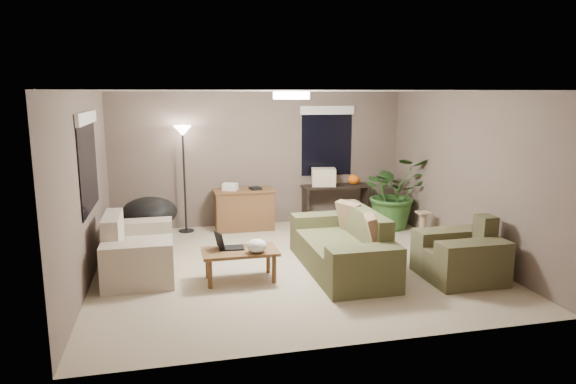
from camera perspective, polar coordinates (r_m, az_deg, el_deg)
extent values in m
plane|color=tan|center=(7.58, 0.35, -8.10)|extent=(5.50, 5.50, 0.00)
plane|color=white|center=(7.16, 0.37, 11.16)|extent=(5.50, 5.50, 0.00)
plane|color=#68584D|center=(9.69, -3.10, 3.68)|extent=(5.50, 0.00, 5.50)
plane|color=#68584D|center=(4.92, 7.18, -3.53)|extent=(5.50, 0.00, 5.50)
plane|color=#68584D|center=(7.15, -21.60, 0.32)|extent=(0.00, 5.00, 5.00)
plane|color=#68584D|center=(8.34, 19.07, 1.91)|extent=(0.00, 5.00, 5.00)
cube|color=#484A2C|center=(7.37, 5.85, -7.00)|extent=(0.95, 1.48, 0.42)
cube|color=brown|center=(7.37, 8.60, -3.61)|extent=(0.22, 1.48, 0.43)
cube|color=#4E5030|center=(6.52, 8.51, -8.64)|extent=(0.95, 0.36, 0.60)
cube|color=#4B4C2E|center=(8.18, 3.77, -4.48)|extent=(0.95, 0.36, 0.60)
cube|color=#8C7251|center=(6.94, 9.47, -4.43)|extent=(0.34, 0.49, 0.47)
cube|color=#8C7251|center=(7.75, 6.93, -2.73)|extent=(0.39, 0.50, 0.47)
cube|color=beige|center=(7.49, -16.09, -7.08)|extent=(0.90, 0.88, 0.42)
cube|color=beige|center=(7.40, -18.90, -4.04)|extent=(0.22, 0.88, 0.43)
cube|color=beige|center=(6.87, -16.37, -7.94)|extent=(0.90, 0.36, 0.60)
cube|color=beige|center=(8.06, -15.92, -5.13)|extent=(0.90, 0.36, 0.60)
cube|color=brown|center=(7.37, 18.47, -7.53)|extent=(0.95, 0.28, 0.42)
cube|color=#47442A|center=(7.44, 21.07, -4.10)|extent=(0.22, 0.28, 0.43)
cube|color=brown|center=(7.08, 19.87, -7.59)|extent=(0.95, 0.36, 0.60)
cube|color=brown|center=(7.60, 17.25, -6.17)|extent=(0.95, 0.36, 0.60)
cube|color=brown|center=(6.89, -5.35, -6.61)|extent=(1.00, 0.55, 0.04)
cylinder|color=brown|center=(6.73, -8.67, -9.01)|extent=(0.06, 0.06, 0.38)
cylinder|color=brown|center=(6.84, -1.56, -8.56)|extent=(0.06, 0.06, 0.38)
cylinder|color=brown|center=(7.11, -8.93, -7.93)|extent=(0.06, 0.06, 0.38)
cylinder|color=brown|center=(7.21, -2.20, -7.53)|extent=(0.06, 0.06, 0.38)
cube|color=black|center=(6.97, -6.29, -6.18)|extent=(0.34, 0.25, 0.02)
cube|color=black|center=(6.92, -7.63, -5.31)|extent=(0.13, 0.24, 0.22)
ellipsoid|color=white|center=(6.75, -3.50, -5.99)|extent=(0.30, 0.28, 0.18)
cube|color=brown|center=(9.43, -4.88, -2.07)|extent=(1.05, 0.45, 0.71)
cube|color=brown|center=(9.35, -4.91, 0.17)|extent=(1.10, 0.50, 0.04)
cube|color=silver|center=(9.31, -6.45, 0.58)|extent=(0.31, 0.28, 0.12)
cube|color=black|center=(9.33, -3.66, 0.40)|extent=(0.22, 0.25, 0.04)
cube|color=black|center=(9.80, 5.36, 0.65)|extent=(1.30, 0.40, 0.04)
cube|color=black|center=(9.70, 1.95, -1.67)|extent=(0.05, 0.38, 0.71)
cube|color=black|center=(10.07, 8.56, -1.31)|extent=(0.05, 0.38, 0.71)
cube|color=black|center=(9.92, 5.30, -2.65)|extent=(1.25, 0.36, 0.03)
ellipsoid|color=orange|center=(9.89, 7.29, 1.39)|extent=(0.25, 0.25, 0.19)
cube|color=beige|center=(9.69, 3.97, 1.67)|extent=(0.50, 0.42, 0.33)
cylinder|color=black|center=(8.80, -15.02, -4.73)|extent=(0.60, 0.60, 0.30)
ellipsoid|color=black|center=(8.71, -15.15, -2.20)|extent=(1.16, 1.16, 0.50)
cylinder|color=black|center=(9.53, -11.22, -4.24)|extent=(0.28, 0.28, 0.02)
cylinder|color=black|center=(9.34, -11.42, 1.04)|extent=(0.04, 0.04, 1.78)
cone|color=white|center=(9.23, -11.64, 6.67)|extent=(0.32, 0.32, 0.18)
cylinder|color=white|center=(7.16, 0.37, 10.68)|extent=(0.50, 0.50, 0.10)
imported|color=#2D5923|center=(9.68, 11.65, -0.89)|extent=(1.21, 1.35, 1.05)
cube|color=tan|center=(9.07, 14.68, -5.13)|extent=(0.32, 0.32, 0.03)
cylinder|color=tan|center=(9.01, 14.76, -3.70)|extent=(0.12, 0.12, 0.44)
cube|color=tan|center=(8.96, 14.83, -2.24)|extent=(0.22, 0.22, 0.03)
cube|color=black|center=(7.40, -21.32, 3.03)|extent=(0.01, 1.50, 1.30)
cube|color=white|center=(7.35, -21.49, 7.68)|extent=(0.05, 1.56, 0.16)
cube|color=black|center=(9.95, 4.32, 5.60)|extent=(1.00, 0.01, 1.30)
cube|color=white|center=(9.89, 4.41, 9.05)|extent=(1.06, 0.05, 0.16)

